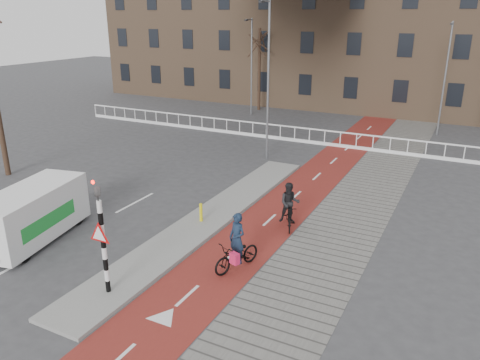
% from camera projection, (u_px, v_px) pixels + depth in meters
% --- Properties ---
extents(ground, '(120.00, 120.00, 0.00)m').
position_uv_depth(ground, '(166.00, 268.00, 15.22)').
color(ground, '#38383A').
rests_on(ground, ground).
extents(bike_lane, '(2.50, 60.00, 0.01)m').
position_uv_depth(bike_lane, '(310.00, 182.00, 22.96)').
color(bike_lane, maroon).
rests_on(bike_lane, ground).
extents(sidewalk, '(3.00, 60.00, 0.01)m').
position_uv_depth(sidewalk, '(368.00, 192.00, 21.76)').
color(sidewalk, slate).
rests_on(sidewalk, ground).
extents(curb_island, '(1.80, 16.00, 0.12)m').
position_uv_depth(curb_island, '(210.00, 218.00, 18.86)').
color(curb_island, gray).
rests_on(curb_island, ground).
extents(traffic_signal, '(0.80, 0.80, 3.68)m').
position_uv_depth(traffic_signal, '(102.00, 234.00, 13.12)').
color(traffic_signal, black).
rests_on(traffic_signal, curb_island).
extents(bollard, '(0.12, 0.12, 0.73)m').
position_uv_depth(bollard, '(201.00, 212.00, 18.29)').
color(bollard, yellow).
rests_on(bollard, curb_island).
extents(cyclist_near, '(1.22, 1.96, 1.93)m').
position_uv_depth(cyclist_near, '(237.00, 251.00, 14.97)').
color(cyclist_near, black).
rests_on(cyclist_near, bike_lane).
extents(cyclist_far, '(1.11, 1.74, 1.83)m').
position_uv_depth(cyclist_far, '(289.00, 210.00, 17.84)').
color(cyclist_far, black).
rests_on(cyclist_far, bike_lane).
extents(van, '(2.65, 4.75, 1.93)m').
position_uv_depth(van, '(31.00, 213.00, 16.88)').
color(van, white).
rests_on(van, ground).
extents(railing, '(28.00, 0.10, 0.99)m').
position_uv_depth(railing, '(253.00, 132.00, 31.52)').
color(railing, silver).
rests_on(railing, ground).
extents(townhouse_row, '(46.00, 10.00, 15.90)m').
position_uv_depth(townhouse_row, '(349.00, 14.00, 40.72)').
color(townhouse_row, '#7F6047').
rests_on(townhouse_row, ground).
extents(tree_mid, '(0.24, 0.24, 6.72)m').
position_uv_depth(tree_mid, '(259.00, 70.00, 39.24)').
color(tree_mid, black).
rests_on(tree_mid, ground).
extents(streetlight_near, '(0.12, 0.12, 8.53)m').
position_uv_depth(streetlight_near, '(268.00, 83.00, 25.34)').
color(streetlight_near, slate).
rests_on(streetlight_near, ground).
extents(streetlight_left, '(0.12, 0.12, 7.51)m').
position_uv_depth(streetlight_left, '(252.00, 68.00, 37.30)').
color(streetlight_left, slate).
rests_on(streetlight_left, ground).
extents(streetlight_right, '(0.12, 0.12, 7.38)m').
position_uv_depth(streetlight_right, '(445.00, 80.00, 30.76)').
color(streetlight_right, slate).
rests_on(streetlight_right, ground).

